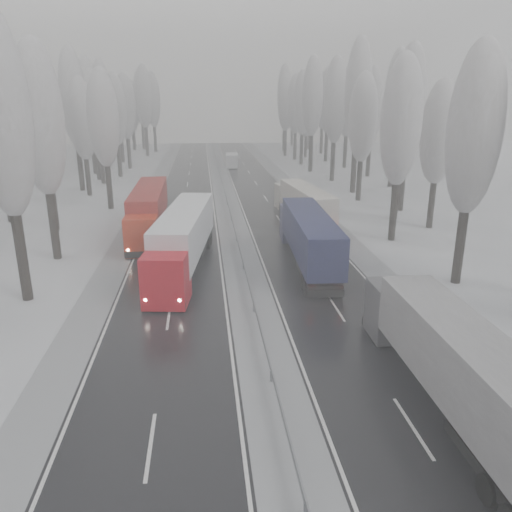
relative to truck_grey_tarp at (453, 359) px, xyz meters
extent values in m
plane|color=silver|center=(-7.22, -1.10, -2.41)|extent=(260.00, 260.00, 0.00)
cube|color=black|center=(-1.97, 28.90, -2.39)|extent=(7.50, 200.00, 0.03)
cube|color=black|center=(-12.47, 28.90, -2.39)|extent=(7.50, 200.00, 0.03)
cube|color=#989B9F|center=(-7.22, 28.90, -2.39)|extent=(3.00, 200.00, 0.04)
cube|color=#989B9F|center=(2.98, 28.90, -2.39)|extent=(2.40, 200.00, 0.04)
cube|color=#989B9F|center=(-17.42, 28.90, -2.39)|extent=(2.40, 200.00, 0.04)
cube|color=slate|center=(-7.22, 28.90, -1.81)|extent=(0.06, 200.00, 0.32)
cube|color=slate|center=(-7.22, -5.10, -2.11)|extent=(0.12, 0.12, 0.60)
cube|color=slate|center=(-7.22, 26.90, -2.11)|extent=(0.12, 0.12, 0.60)
cube|color=slate|center=(-7.22, 58.90, -2.11)|extent=(0.12, 0.12, 0.60)
cylinder|color=black|center=(7.81, 14.56, 0.39)|extent=(0.68, 0.68, 5.60)
ellipsoid|color=gray|center=(7.81, 14.56, 8.40)|extent=(3.60, 3.60, 11.45)
cylinder|color=black|center=(7.28, 25.93, 0.40)|extent=(0.68, 0.68, 5.62)
ellipsoid|color=gray|center=(7.28, 25.93, 8.43)|extent=(3.60, 3.60, 11.48)
cylinder|color=black|center=(12.80, 29.93, 0.06)|extent=(0.64, 0.64, 4.94)
ellipsoid|color=gray|center=(12.80, 29.93, 7.12)|extent=(3.60, 3.60, 10.09)
cylinder|color=black|center=(10.67, 34.06, 0.25)|extent=(0.66, 0.66, 5.32)
ellipsoid|color=gray|center=(10.67, 34.06, 7.86)|extent=(3.60, 3.60, 10.88)
cylinder|color=black|center=(12.90, 38.06, 0.75)|extent=(0.72, 0.72, 6.31)
ellipsoid|color=gray|center=(12.90, 38.06, 9.77)|extent=(3.60, 3.60, 12.90)
cylinder|color=black|center=(9.80, 44.50, 0.28)|extent=(0.67, 0.67, 5.38)
ellipsoid|color=gray|center=(9.80, 44.50, 7.96)|extent=(3.60, 3.60, 10.98)
cylinder|color=black|center=(16.08, 48.50, -0.11)|extent=(0.62, 0.62, 4.59)
ellipsoid|color=gray|center=(16.08, 48.50, 6.45)|extent=(3.60, 3.60, 9.39)
cylinder|color=black|center=(10.67, 49.92, 1.06)|extent=(0.76, 0.76, 6.95)
ellipsoid|color=gray|center=(10.67, 49.92, 10.99)|extent=(3.60, 3.60, 14.19)
cylinder|color=black|center=(17.59, 53.92, 0.89)|extent=(0.74, 0.74, 6.59)
ellipsoid|color=gray|center=(17.59, 53.92, 10.30)|extent=(3.60, 3.60, 13.46)
cylinder|color=black|center=(10.34, 60.17, 0.78)|extent=(0.72, 0.72, 6.37)
ellipsoid|color=gray|center=(10.34, 60.17, 9.87)|extent=(3.60, 3.60, 13.01)
cylinder|color=black|center=(17.49, 64.17, 0.58)|extent=(0.70, 0.70, 5.97)
ellipsoid|color=gray|center=(17.49, 64.17, 9.11)|extent=(3.60, 3.60, 12.20)
cylinder|color=black|center=(9.12, 70.85, 0.92)|extent=(0.74, 0.74, 6.65)
ellipsoid|color=gray|center=(9.12, 70.85, 10.42)|extent=(3.60, 3.60, 13.59)
cylinder|color=black|center=(16.49, 74.85, 0.66)|extent=(0.71, 0.71, 6.14)
ellipsoid|color=gray|center=(16.49, 74.85, 9.43)|extent=(3.60, 3.60, 12.54)
cylinder|color=black|center=(9.34, 80.60, 0.62)|extent=(0.71, 0.71, 6.05)
ellipsoid|color=gray|center=(9.34, 80.60, 9.27)|extent=(3.60, 3.60, 12.37)
cylinder|color=black|center=(15.25, 84.60, 0.74)|extent=(0.72, 0.72, 6.30)
ellipsoid|color=gray|center=(15.25, 84.60, 9.74)|extent=(3.60, 3.60, 12.87)
cylinder|color=black|center=(9.41, 88.11, 0.53)|extent=(0.70, 0.70, 5.88)
ellipsoid|color=gray|center=(9.41, 88.11, 8.92)|extent=(3.60, 3.60, 12.00)
cylinder|color=black|center=(12.54, 92.11, 0.02)|extent=(0.64, 0.64, 4.86)
ellipsoid|color=gray|center=(12.54, 92.11, 6.96)|extent=(3.60, 3.60, 9.92)
cylinder|color=black|center=(8.51, 95.21, 0.58)|extent=(0.70, 0.70, 5.98)
ellipsoid|color=gray|center=(8.51, 95.21, 9.12)|extent=(3.60, 3.60, 12.21)
cylinder|color=black|center=(17.72, 99.21, 0.69)|extent=(0.71, 0.71, 6.19)
ellipsoid|color=gray|center=(17.72, 99.21, 9.52)|extent=(3.60, 3.60, 12.64)
cylinder|color=black|center=(9.81, 105.06, 1.02)|extent=(0.75, 0.75, 6.86)
ellipsoid|color=gray|center=(9.81, 105.06, 10.82)|extent=(3.60, 3.60, 14.01)
cylinder|color=black|center=(16.80, 109.06, 0.37)|extent=(0.68, 0.68, 5.55)
ellipsoid|color=gray|center=(16.80, 109.06, 8.29)|extent=(3.60, 3.60, 11.33)
cylinder|color=black|center=(11.51, 115.62, 0.64)|extent=(0.71, 0.71, 6.09)
ellipsoid|color=gray|center=(11.51, 115.62, 9.34)|extent=(3.60, 3.60, 12.45)
cylinder|color=black|center=(14.33, 119.62, 0.33)|extent=(0.67, 0.67, 5.49)
ellipsoid|color=gray|center=(14.33, 119.62, 8.17)|extent=(3.60, 3.60, 11.21)
cylinder|color=black|center=(-21.94, 14.60, 0.66)|extent=(0.71, 0.71, 6.14)
ellipsoid|color=gray|center=(-21.94, 14.60, 9.44)|extent=(3.60, 3.60, 12.55)
cylinder|color=black|center=(-22.35, 23.46, 0.51)|extent=(0.69, 0.69, 5.83)
ellipsoid|color=gray|center=(-22.35, 23.46, 8.84)|extent=(3.60, 3.60, 11.92)
cylinder|color=black|center=(-24.97, 33.09, 0.11)|extent=(0.65, 0.65, 5.03)
ellipsoid|color=gray|center=(-24.97, 33.09, 7.29)|extent=(3.60, 3.60, 10.28)
cylinder|color=black|center=(-30.74, 37.09, -0.04)|extent=(0.63, 0.63, 4.73)
cylinder|color=black|center=(-21.17, 42.62, 0.31)|extent=(0.67, 0.67, 5.44)
ellipsoid|color=gray|center=(-21.17, 42.62, 8.08)|extent=(3.60, 3.60, 11.11)
cylinder|color=black|center=(-29.07, 46.62, 0.45)|extent=(0.69, 0.69, 5.72)
ellipsoid|color=gray|center=(-29.07, 46.62, 8.63)|extent=(3.60, 3.60, 11.69)
cylinder|color=black|center=(-25.49, 51.61, 0.20)|extent=(0.66, 0.66, 5.23)
ellipsoid|color=gray|center=(-25.49, 51.61, 7.67)|extent=(3.60, 3.60, 10.68)
cylinder|color=black|center=(-27.28, 55.61, 0.89)|extent=(0.74, 0.74, 6.60)
ellipsoid|color=gray|center=(-27.28, 55.61, 10.33)|extent=(3.60, 3.60, 13.49)
cylinder|color=black|center=(-25.38, 61.24, 0.17)|extent=(0.65, 0.65, 5.16)
ellipsoid|color=gray|center=(-25.38, 61.24, 7.55)|extent=(3.60, 3.60, 10.54)
cylinder|color=black|center=(-26.77, 65.24, 0.49)|extent=(0.69, 0.69, 5.79)
ellipsoid|color=gray|center=(-26.77, 65.24, 8.77)|extent=(3.60, 3.60, 11.84)
cylinder|color=black|center=(-23.80, 68.01, 0.41)|extent=(0.68, 0.68, 5.64)
ellipsoid|color=gray|center=(-23.80, 68.01, 8.48)|extent=(3.60, 3.60, 11.53)
cylinder|color=black|center=(-28.64, 72.01, 0.87)|extent=(0.73, 0.73, 6.56)
ellipsoid|color=gray|center=(-28.64, 72.01, 10.24)|extent=(3.60, 3.60, 13.40)
cylinder|color=black|center=(-23.55, 78.09, 0.49)|extent=(0.69, 0.69, 5.79)
ellipsoid|color=gray|center=(-23.55, 78.09, 8.77)|extent=(3.60, 3.60, 11.84)
cylinder|color=black|center=(-28.31, 82.09, 0.91)|extent=(0.74, 0.74, 6.65)
ellipsoid|color=gray|center=(-28.31, 82.09, 10.41)|extent=(3.60, 3.60, 13.58)
cylinder|color=black|center=(-26.15, 87.43, 0.15)|extent=(0.65, 0.65, 5.12)
ellipsoid|color=gray|center=(-26.15, 87.43, 7.47)|extent=(3.60, 3.60, 10.46)
cylinder|color=black|center=(-29.04, 91.43, 0.51)|extent=(0.69, 0.69, 5.84)
ellipsoid|color=gray|center=(-29.04, 91.43, 8.85)|extent=(3.60, 3.60, 11.92)
cylinder|color=black|center=(-22.30, 98.22, 0.93)|extent=(0.74, 0.74, 6.67)
ellipsoid|color=gray|center=(-22.30, 98.22, 10.46)|extent=(3.60, 3.60, 13.63)
cylinder|color=black|center=(-31.42, 102.22, 0.74)|extent=(0.72, 0.72, 6.31)
ellipsoid|color=gray|center=(-31.42, 102.22, 9.75)|extent=(3.60, 3.60, 12.88)
cylinder|color=black|center=(-21.27, 107.61, 0.73)|extent=(0.72, 0.72, 6.29)
ellipsoid|color=gray|center=(-21.27, 107.61, 9.72)|extent=(3.60, 3.60, 12.84)
cylinder|color=black|center=(-26.89, 111.61, 0.02)|extent=(0.64, 0.64, 4.86)
ellipsoid|color=gray|center=(-26.89, 111.61, 6.96)|extent=(3.60, 3.60, 9.92)
cylinder|color=black|center=(-24.78, 114.20, 0.91)|extent=(0.74, 0.74, 6.63)
ellipsoid|color=gray|center=(-24.78, 114.20, 10.37)|extent=(3.60, 3.60, 13.54)
cylinder|color=black|center=(-27.56, 118.20, 0.48)|extent=(0.69, 0.69, 5.79)
ellipsoid|color=gray|center=(-27.56, 118.20, 8.75)|extent=(3.60, 3.60, 11.82)
cube|color=#46474B|center=(0.06, 6.74, -0.75)|extent=(2.54, 2.64, 3.02)
cube|color=black|center=(0.07, 8.00, -0.04)|extent=(2.32, 0.12, 1.01)
cube|color=black|center=(0.07, 8.10, -1.96)|extent=(2.52, 0.17, 0.50)
cube|color=slate|center=(-0.01, -1.11, 0.31)|extent=(2.68, 13.11, 2.82)
cylinder|color=black|center=(-1.01, 5.94, -1.89)|extent=(0.36, 1.05, 1.05)
cylinder|color=black|center=(1.11, 5.92, -1.89)|extent=(0.36, 1.05, 1.05)
cylinder|color=black|center=(-1.10, -5.13, -1.89)|extent=(0.36, 1.05, 1.05)
sphere|color=white|center=(-0.89, 8.14, -1.55)|extent=(0.22, 0.22, 0.22)
sphere|color=white|center=(1.02, 8.12, -1.55)|extent=(0.22, 0.22, 0.22)
cube|color=#1B1C44|center=(-1.76, 26.75, -0.68)|extent=(2.73, 2.83, 3.14)
cube|color=black|center=(-1.71, 28.06, 0.05)|extent=(2.41, 0.20, 1.05)
cube|color=black|center=(-1.71, 28.17, -1.94)|extent=(2.62, 0.26, 0.52)
cube|color=#131936|center=(-2.10, 18.58, 0.42)|extent=(3.23, 13.72, 2.93)
cube|color=black|center=(-2.38, 11.72, -1.83)|extent=(2.41, 0.22, 0.47)
cube|color=black|center=(-2.25, 14.81, -1.62)|extent=(2.54, 5.85, 0.47)
cube|color=black|center=(-2.35, 12.30, -2.04)|extent=(2.41, 0.16, 0.63)
cylinder|color=black|center=(-2.90, 25.96, -1.86)|extent=(0.41, 1.10, 1.09)
cylinder|color=black|center=(-0.70, 25.87, -1.86)|extent=(0.41, 1.10, 1.09)
cylinder|color=black|center=(-3.37, 14.44, -1.86)|extent=(0.41, 1.10, 1.09)
cylinder|color=black|center=(-1.17, 14.35, -1.86)|extent=(0.41, 1.10, 1.09)
cylinder|color=black|center=(-3.42, 13.08, -1.86)|extent=(0.41, 1.10, 1.09)
cylinder|color=black|center=(-1.23, 12.99, -1.86)|extent=(0.41, 1.10, 1.09)
sphere|color=#FF0C05|center=(-3.38, 11.69, -0.99)|extent=(0.21, 0.21, 0.21)
sphere|color=#FF0C05|center=(-1.39, 11.61, -0.99)|extent=(0.21, 0.21, 0.21)
sphere|color=white|center=(-2.70, 28.24, -1.52)|extent=(0.23, 0.23, 0.23)
sphere|color=white|center=(-0.71, 28.16, -1.52)|extent=(0.23, 0.23, 0.23)
cube|color=#B1AD9D|center=(-0.30, 39.90, -0.86)|extent=(2.60, 2.68, 2.82)
cube|color=black|center=(-0.43, 41.07, -0.20)|extent=(2.16, 0.32, 0.94)
cube|color=black|center=(-0.44, 41.16, -1.98)|extent=(2.36, 0.39, 0.47)
cube|color=beige|center=(0.47, 32.60, 0.13)|extent=(3.68, 12.42, 2.64)
cube|color=black|center=(1.12, 26.47, -1.89)|extent=(2.16, 0.34, 0.42)
cube|color=black|center=(0.83, 29.23, -1.70)|extent=(2.61, 5.37, 0.42)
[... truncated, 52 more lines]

